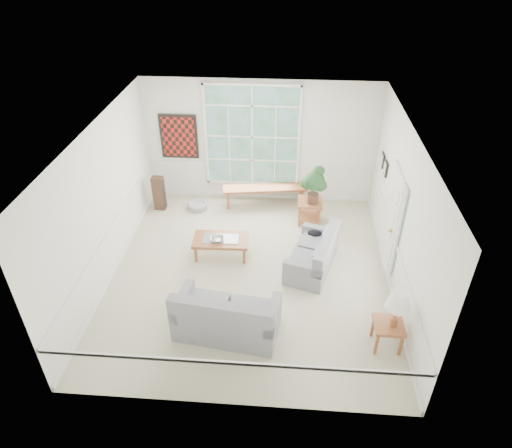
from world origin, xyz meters
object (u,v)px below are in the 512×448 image
at_px(loveseat_right, 312,251).
at_px(end_table, 309,211).
at_px(loveseat_front, 227,311).
at_px(side_table, 387,334).
at_px(coffee_table, 221,247).

height_order(loveseat_right, end_table, loveseat_right).
bearing_deg(end_table, loveseat_front, -112.62).
height_order(loveseat_right, side_table, loveseat_right).
relative_size(loveseat_right, end_table, 2.66).
distance_m(coffee_table, end_table, 2.35).
distance_m(loveseat_right, loveseat_front, 2.35).
xyz_separation_m(coffee_table, end_table, (1.86, 1.43, 0.06)).
bearing_deg(side_table, end_table, 108.12).
distance_m(end_table, side_table, 3.84).
xyz_separation_m(loveseat_right, side_table, (1.18, -1.96, -0.15)).
distance_m(loveseat_front, side_table, 2.67).
xyz_separation_m(loveseat_front, side_table, (2.66, -0.13, -0.22)).
distance_m(loveseat_front, coffee_table, 2.14).
relative_size(loveseat_right, coffee_table, 1.29).
height_order(loveseat_front, coffee_table, loveseat_front).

